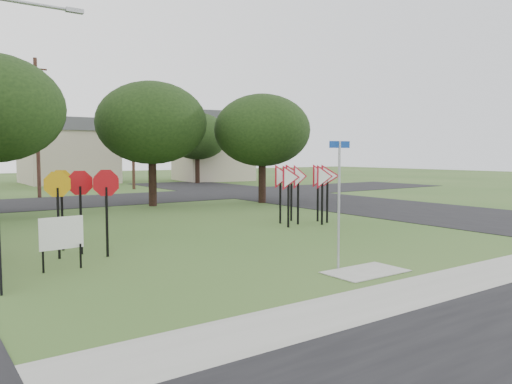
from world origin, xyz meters
TOP-DOWN VIEW (x-y plane):
  - ground at (0.00, 0.00)m, footprint 140.00×140.00m
  - sidewalk at (0.00, -4.20)m, footprint 30.00×1.60m
  - planting_strip at (0.00, -5.40)m, footprint 30.00×0.80m
  - street_right at (12.00, 10.00)m, footprint 8.00×50.00m
  - street_far at (0.00, 20.00)m, footprint 60.00×8.00m
  - curb_pad at (0.00, -2.40)m, footprint 2.00×1.20m
  - street_name_sign at (-0.30, -1.75)m, footprint 0.66×0.06m
  - stop_sign_cluster at (-4.96, 3.87)m, footprint 2.29×1.98m
  - yield_sign_cluster at (4.29, 4.94)m, footprint 3.23×1.78m
  - info_board at (-6.01, 2.06)m, footprint 1.07×0.12m
  - far_pole_a at (-2.00, 24.00)m, footprint 1.40×0.24m
  - far_pole_b at (6.00, 28.00)m, footprint 1.40×0.24m
  - house_mid at (4.00, 40.00)m, footprint 8.40×8.40m
  - house_right at (18.00, 36.00)m, footprint 8.30×8.30m
  - tree_near_mid at (2.00, 15.00)m, footprint 6.00×6.00m
  - tree_near_right at (8.00, 13.00)m, footprint 5.60×5.60m
  - tree_far_right at (14.00, 32.00)m, footprint 6.00×6.00m

SIDE VIEW (x-z plane):
  - ground at x=0.00m, z-range 0.00..0.00m
  - planting_strip at x=0.00m, z-range 0.00..0.02m
  - sidewalk at x=0.00m, z-range 0.00..0.02m
  - street_right at x=12.00m, z-range 0.00..0.02m
  - street_far at x=0.00m, z-range 0.00..0.02m
  - curb_pad at x=0.00m, z-range 0.00..0.02m
  - info_board at x=-6.01m, z-range 0.23..1.56m
  - stop_sign_cluster at x=-4.96m, z-range 0.59..3.02m
  - street_name_sign at x=-0.30m, z-range 0.22..3.42m
  - yield_sign_cluster at x=4.29m, z-range 0.59..3.09m
  - house_mid at x=4.00m, z-range 0.05..6.25m
  - house_right at x=18.00m, z-range 0.05..7.25m
  - tree_near_right at x=8.00m, z-range 1.06..7.39m
  - far_pole_b at x=6.00m, z-range 0.10..8.60m
  - tree_near_mid at x=2.00m, z-range 1.14..7.94m
  - tree_far_right at x=14.00m, z-range 1.14..7.94m
  - far_pole_a at x=-2.00m, z-range 0.10..9.10m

